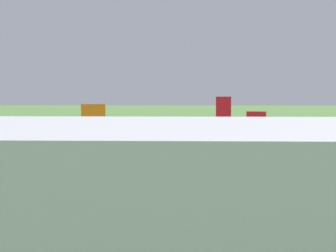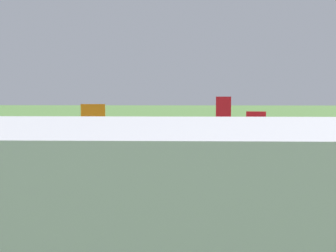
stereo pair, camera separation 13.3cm
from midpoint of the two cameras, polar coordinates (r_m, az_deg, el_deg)
ground_plane at (r=171.88m, az=0.00°, el=-1.50°), size 800.00×800.00×0.00m
runway_asphalt at (r=171.88m, az=0.00°, el=-1.49°), size 600.00×40.97×0.06m
apron_concrete at (r=105.13m, az=-1.25°, el=-5.27°), size 440.00×110.00×0.05m
grass_verge_foreground at (r=216.14m, az=0.40°, el=-0.28°), size 600.00×80.00×0.04m
airliner_main at (r=171.40m, az=0.15°, el=-0.05°), size 53.86×44.34×15.88m
airliner_parked_near at (r=110.42m, az=20.01°, el=-3.22°), size 44.50×36.53×13.00m
airliner_parked_mid at (r=104.90m, az=-20.15°, el=-3.32°), size 51.23×41.93×14.95m
service_truck_baggage at (r=175.01m, az=19.90°, el=-1.19°), size 5.31×5.97×2.65m
service_car_followme at (r=128.05m, az=-10.37°, el=-3.22°), size 3.37×4.57×1.62m
service_truck_fuel at (r=187.43m, az=-12.70°, el=-0.68°), size 4.82×6.15×2.65m
no_stopping_sign at (r=217.12m, az=0.14°, el=0.15°), size 0.60×0.10×2.64m
traffic_cone_orange at (r=215.71m, az=-1.71°, el=-0.22°), size 0.40×0.40×0.55m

